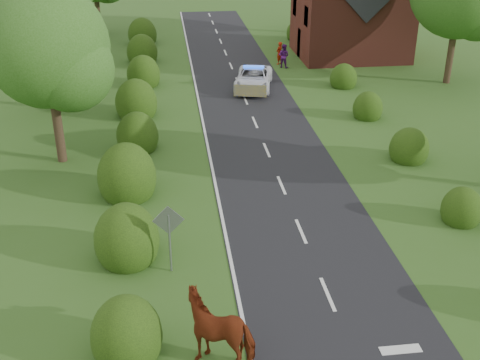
{
  "coord_description": "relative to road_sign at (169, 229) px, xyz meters",
  "views": [
    {
      "loc": [
        -4.81,
        -15.41,
        11.88
      ],
      "look_at": [
        -2.09,
        6.14,
        1.3
      ],
      "focal_mm": 45.0,
      "sensor_mm": 36.0,
      "label": 1
    }
  ],
  "objects": [
    {
      "name": "hedgerow_right",
      "position": [
        11.6,
        9.21,
        -1.1
      ],
      "size": [
        2.1,
        45.78,
        2.1
      ],
      "color": "#1B330F",
      "rests_on": "ground"
    },
    {
      "name": "ground",
      "position": [
        5.0,
        -2.0,
        -1.65
      ],
      "size": [
        120.0,
        120.0,
        0.0
      ],
      "primitive_type": "plane",
      "color": "#386122"
    },
    {
      "name": "hedgerow_left",
      "position": [
        -1.51,
        9.69,
        -0.91
      ],
      "size": [
        2.75,
        50.41,
        3.0
      ],
      "color": "#1B330F",
      "rests_on": "ground"
    },
    {
      "name": "road",
      "position": [
        5.0,
        13.0,
        -1.64
      ],
      "size": [
        6.0,
        70.0,
        0.02
      ],
      "primitive_type": "cube",
      "color": "black",
      "rests_on": "ground"
    },
    {
      "name": "tree_left_b",
      "position": [
        -6.25,
        17.86,
        3.39
      ],
      "size": [
        5.74,
        5.6,
        8.07
      ],
      "color": "#332316",
      "rests_on": "ground"
    },
    {
      "name": "house",
      "position": [
        14.49,
        28.0,
        2.13
      ],
      "size": [
        8.0,
        7.4,
        9.17
      ],
      "color": "brown",
      "rests_on": "ground"
    },
    {
      "name": "road_sign",
      "position": [
        0.0,
        0.0,
        0.0
      ],
      "size": [
        1.06,
        0.08,
        2.53
      ],
      "color": "gray",
      "rests_on": "ground"
    },
    {
      "name": "tree_left_a",
      "position": [
        -4.75,
        9.86,
        3.69
      ],
      "size": [
        5.74,
        5.6,
        8.38
      ],
      "color": "#332316",
      "rests_on": "ground"
    },
    {
      "name": "police_van",
      "position": [
        5.85,
        20.36,
        -0.97
      ],
      "size": [
        3.29,
        5.29,
        1.5
      ],
      "rotation": [
        0.0,
        0.0,
        -0.23
      ],
      "color": "white",
      "rests_on": "ground"
    },
    {
      "name": "road_markings",
      "position": [
        3.4,
        10.93,
        -1.63
      ],
      "size": [
        4.96,
        70.0,
        0.01
      ],
      "color": "white",
      "rests_on": "road"
    },
    {
      "name": "pedestrian_purple",
      "position": [
        8.78,
        25.18,
        -0.79
      ],
      "size": [
        1.06,
        1.02,
        1.72
      ],
      "primitive_type": "imported",
      "rotation": [
        0.0,
        0.0,
        2.52
      ],
      "color": "#55176A",
      "rests_on": "ground"
    },
    {
      "name": "cow",
      "position": [
        1.32,
        -4.34,
        -0.79
      ],
      "size": [
        2.74,
        2.07,
        1.73
      ],
      "primitive_type": "imported",
      "rotation": [
        0.0,
        0.0,
        -1.93
      ],
      "color": "#59160C",
      "rests_on": "ground"
    },
    {
      "name": "pedestrian_red",
      "position": [
        8.64,
        26.12,
        -0.83
      ],
      "size": [
        0.71,
        0.7,
        1.66
      ],
      "primitive_type": "imported",
      "rotation": [
        0.0,
        0.0,
        3.89
      ],
      "color": "#AF200B",
      "rests_on": "ground"
    }
  ]
}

